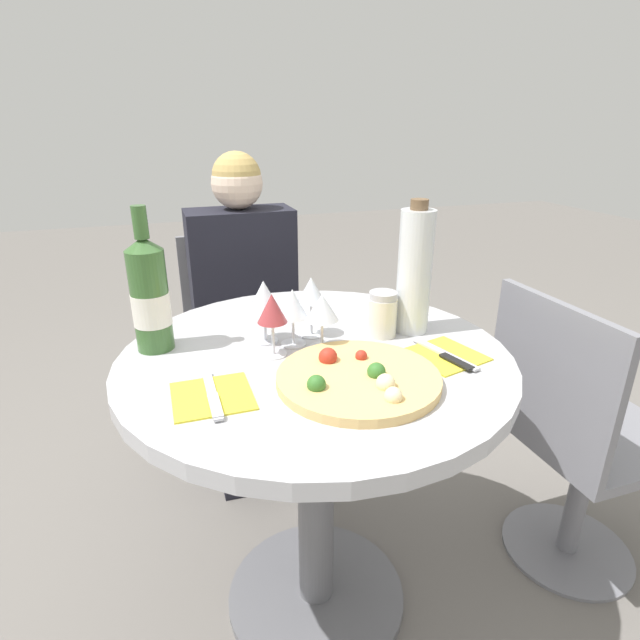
{
  "coord_description": "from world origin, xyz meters",
  "views": [
    {
      "loc": [
        -0.32,
        -0.98,
        1.26
      ],
      "look_at": [
        -0.01,
        -0.05,
        0.87
      ],
      "focal_mm": 28.0,
      "sensor_mm": 36.0,
      "label": 1
    }
  ],
  "objects_px": {
    "tall_carafe": "(415,271)",
    "pizza_large": "(358,378)",
    "seated_diner": "(250,338)",
    "chair_empty_side": "(575,442)",
    "chair_behind_diner": "(244,347)",
    "wine_bottle": "(150,296)",
    "dining_table": "(315,420)"
  },
  "relations": [
    {
      "from": "chair_empty_side",
      "to": "tall_carafe",
      "type": "relative_size",
      "value": 2.62
    },
    {
      "from": "chair_behind_diner",
      "to": "seated_diner",
      "type": "relative_size",
      "value": 0.73
    },
    {
      "from": "chair_empty_side",
      "to": "tall_carafe",
      "type": "bearing_deg",
      "value": -106.48
    },
    {
      "from": "chair_empty_side",
      "to": "tall_carafe",
      "type": "distance_m",
      "value": 0.7
    },
    {
      "from": "dining_table",
      "to": "pizza_large",
      "type": "bearing_deg",
      "value": -77.56
    },
    {
      "from": "chair_empty_side",
      "to": "pizza_large",
      "type": "bearing_deg",
      "value": -84.17
    },
    {
      "from": "tall_carafe",
      "to": "pizza_large",
      "type": "bearing_deg",
      "value": -137.64
    },
    {
      "from": "chair_behind_diner",
      "to": "seated_diner",
      "type": "xyz_separation_m",
      "value": [
        -0.0,
        -0.14,
        0.1
      ]
    },
    {
      "from": "chair_empty_side",
      "to": "pizza_large",
      "type": "relative_size",
      "value": 2.58
    },
    {
      "from": "dining_table",
      "to": "pizza_large",
      "type": "relative_size",
      "value": 2.69
    },
    {
      "from": "dining_table",
      "to": "chair_behind_diner",
      "type": "distance_m",
      "value": 0.85
    },
    {
      "from": "chair_behind_diner",
      "to": "pizza_large",
      "type": "distance_m",
      "value": 1.07
    },
    {
      "from": "pizza_large",
      "to": "chair_empty_side",
      "type": "bearing_deg",
      "value": 5.83
    },
    {
      "from": "chair_empty_side",
      "to": "chair_behind_diner",
      "type": "bearing_deg",
      "value": -140.44
    },
    {
      "from": "seated_diner",
      "to": "chair_empty_side",
      "type": "distance_m",
      "value": 1.1
    },
    {
      "from": "wine_bottle",
      "to": "tall_carafe",
      "type": "xyz_separation_m",
      "value": [
        0.61,
        -0.09,
        0.03
      ]
    },
    {
      "from": "pizza_large",
      "to": "wine_bottle",
      "type": "relative_size",
      "value": 1.01
    },
    {
      "from": "tall_carafe",
      "to": "chair_empty_side",
      "type": "bearing_deg",
      "value": -16.48
    },
    {
      "from": "dining_table",
      "to": "seated_diner",
      "type": "xyz_separation_m",
      "value": [
        -0.03,
        0.7,
        -0.07
      ]
    },
    {
      "from": "dining_table",
      "to": "seated_diner",
      "type": "relative_size",
      "value": 0.76
    },
    {
      "from": "wine_bottle",
      "to": "dining_table",
      "type": "bearing_deg",
      "value": -22.08
    },
    {
      "from": "tall_carafe",
      "to": "chair_behind_diner",
      "type": "bearing_deg",
      "value": 110.55
    },
    {
      "from": "dining_table",
      "to": "wine_bottle",
      "type": "height_order",
      "value": "wine_bottle"
    },
    {
      "from": "seated_diner",
      "to": "pizza_large",
      "type": "relative_size",
      "value": 3.54
    },
    {
      "from": "seated_diner",
      "to": "chair_empty_side",
      "type": "height_order",
      "value": "seated_diner"
    },
    {
      "from": "seated_diner",
      "to": "tall_carafe",
      "type": "relative_size",
      "value": 3.6
    },
    {
      "from": "pizza_large",
      "to": "tall_carafe",
      "type": "xyz_separation_m",
      "value": [
        0.23,
        0.21,
        0.14
      ]
    },
    {
      "from": "seated_diner",
      "to": "tall_carafe",
      "type": "height_order",
      "value": "seated_diner"
    },
    {
      "from": "wine_bottle",
      "to": "chair_empty_side",
      "type": "bearing_deg",
      "value": -12.13
    },
    {
      "from": "seated_diner",
      "to": "tall_carafe",
      "type": "bearing_deg",
      "value": 114.45
    },
    {
      "from": "chair_empty_side",
      "to": "wine_bottle",
      "type": "distance_m",
      "value": 1.2
    },
    {
      "from": "chair_behind_diner",
      "to": "dining_table",
      "type": "bearing_deg",
      "value": 91.91
    }
  ]
}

